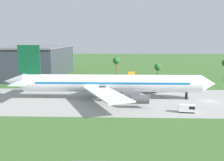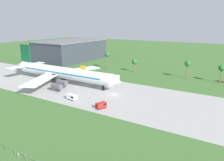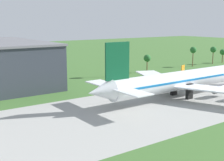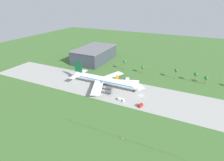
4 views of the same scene
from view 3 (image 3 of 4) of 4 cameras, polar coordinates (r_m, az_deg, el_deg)
jet_airliner at (r=109.88m, az=13.32°, el=0.15°), size 78.13×56.91×19.81m
regional_aircraft at (r=131.79m, az=14.34°, el=0.62°), size 22.02×20.14×9.07m
palm_tree_row at (r=184.05m, az=14.90°, el=5.06°), size 115.05×3.60×12.31m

